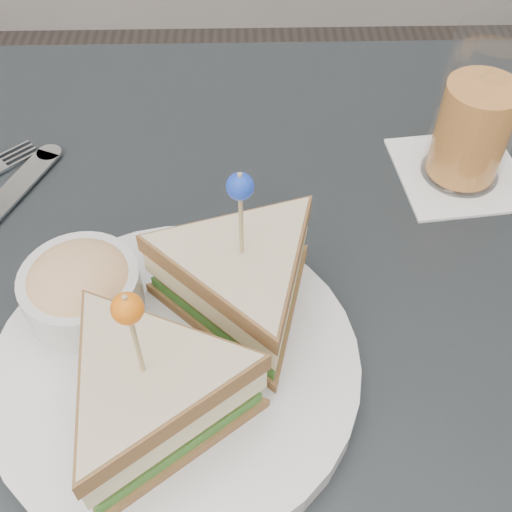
# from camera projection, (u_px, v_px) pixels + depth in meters

# --- Properties ---
(table) EXTENTS (0.80, 0.80, 0.75)m
(table) POSITION_uv_depth(u_px,v_px,m) (245.00, 354.00, 0.59)
(table) COLOR black
(table) RESTS_ON ground
(plate_meal) EXTENTS (0.31, 0.31, 0.16)m
(plate_meal) POSITION_uv_depth(u_px,v_px,m) (181.00, 338.00, 0.45)
(plate_meal) COLOR silver
(plate_meal) RESTS_ON table
(drink_set) EXTENTS (0.13, 0.13, 0.15)m
(drink_set) POSITION_uv_depth(u_px,v_px,m) (476.00, 118.00, 0.58)
(drink_set) COLOR white
(drink_set) RESTS_ON table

